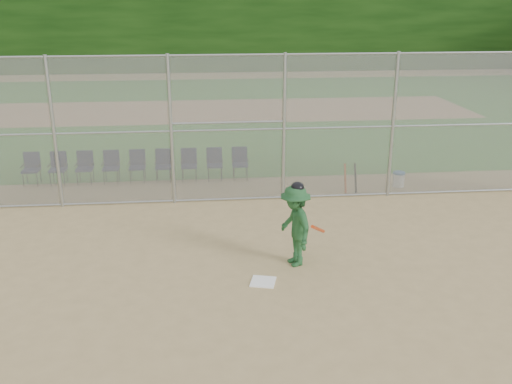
{
  "coord_description": "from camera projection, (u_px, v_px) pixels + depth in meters",
  "views": [
    {
      "loc": [
        -1.21,
        -9.83,
        5.4
      ],
      "look_at": [
        0.0,
        2.5,
        1.1
      ],
      "focal_mm": 40.0,
      "sensor_mm": 36.0,
      "label": 1
    }
  ],
  "objects": [
    {
      "name": "chair_0",
      "position": [
        31.0,
        170.0,
        16.94
      ],
      "size": [
        0.54,
        0.52,
        0.96
      ],
      "primitive_type": null,
      "color": "#0F1739",
      "rests_on": "ground"
    },
    {
      "name": "chair_7",
      "position": [
        215.0,
        164.0,
        17.44
      ],
      "size": [
        0.54,
        0.52,
        0.96
      ],
      "primitive_type": null,
      "color": "#0F1739",
      "rests_on": "ground"
    },
    {
      "name": "grass_strip",
      "position": [
        225.0,
        110.0,
        28.05
      ],
      "size": [
        100.0,
        100.0,
        0.0
      ],
      "primitive_type": "plane",
      "color": "#25651E",
      "rests_on": "ground"
    },
    {
      "name": "chair_6",
      "position": [
        189.0,
        165.0,
        17.37
      ],
      "size": [
        0.54,
        0.52,
        0.96
      ],
      "primitive_type": null,
      "color": "#0F1739",
      "rests_on": "ground"
    },
    {
      "name": "chair_5",
      "position": [
        163.0,
        166.0,
        17.3
      ],
      "size": [
        0.54,
        0.52,
        0.96
      ],
      "primitive_type": null,
      "color": "#0F1739",
      "rests_on": "ground"
    },
    {
      "name": "water_cooler",
      "position": [
        399.0,
        179.0,
        16.87
      ],
      "size": [
        0.35,
        0.35,
        0.45
      ],
      "color": "white",
      "rests_on": "ground"
    },
    {
      "name": "chair_3",
      "position": [
        111.0,
        167.0,
        17.15
      ],
      "size": [
        0.54,
        0.52,
        0.96
      ],
      "primitive_type": null,
      "color": "#0F1739",
      "rests_on": "ground"
    },
    {
      "name": "chair_2",
      "position": [
        85.0,
        168.0,
        17.08
      ],
      "size": [
        0.54,
        0.52,
        0.96
      ],
      "primitive_type": null,
      "color": "#0F1739",
      "rests_on": "ground"
    },
    {
      "name": "ground",
      "position": [
        269.0,
        287.0,
        11.13
      ],
      "size": [
        100.0,
        100.0,
        0.0
      ],
      "primitive_type": "plane",
      "color": "tan",
      "rests_on": "ground"
    },
    {
      "name": "backstop_fence",
      "position": [
        247.0,
        127.0,
        15.15
      ],
      "size": [
        16.09,
        0.09,
        4.0
      ],
      "color": "gray",
      "rests_on": "ground"
    },
    {
      "name": "batter_at_plate",
      "position": [
        295.0,
        225.0,
        11.79
      ],
      "size": [
        1.08,
        1.38,
        1.83
      ],
      "color": "#1F4F27",
      "rests_on": "ground"
    },
    {
      "name": "chair_8",
      "position": [
        240.0,
        164.0,
        17.51
      ],
      "size": [
        0.54,
        0.52,
        0.96
      ],
      "primitive_type": null,
      "color": "#0F1739",
      "rests_on": "ground"
    },
    {
      "name": "spare_bats",
      "position": [
        350.0,
        178.0,
        16.36
      ],
      "size": [
        0.36,
        0.35,
        0.83
      ],
      "color": "#D84C14",
      "rests_on": "ground"
    },
    {
      "name": "home_plate",
      "position": [
        263.0,
        282.0,
        11.3
      ],
      "size": [
        0.58,
        0.58,
        0.02
      ],
      "primitive_type": "cube",
      "rotation": [
        0.0,
        0.0,
        -0.26
      ],
      "color": "white",
      "rests_on": "ground"
    },
    {
      "name": "dirt_patch_far",
      "position": [
        225.0,
        110.0,
        28.05
      ],
      "size": [
        24.0,
        24.0,
        0.0
      ],
      "primitive_type": "plane",
      "color": "tan",
      "rests_on": "ground"
    },
    {
      "name": "chair_4",
      "position": [
        137.0,
        167.0,
        17.22
      ],
      "size": [
        0.54,
        0.52,
        0.96
      ],
      "primitive_type": null,
      "color": "#0F1739",
      "rests_on": "ground"
    },
    {
      "name": "chair_1",
      "position": [
        58.0,
        169.0,
        17.01
      ],
      "size": [
        0.54,
        0.52,
        0.96
      ],
      "primitive_type": null,
      "color": "#0F1739",
      "rests_on": "ground"
    }
  ]
}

